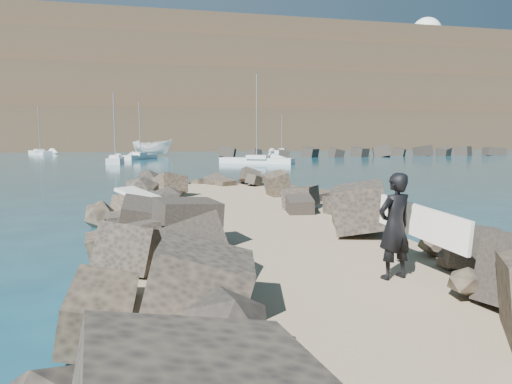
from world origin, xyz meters
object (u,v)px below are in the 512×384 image
Objects in this scene: surfboard_resting at (159,206)px; surfer_with_board at (398,226)px; boat_imported at (152,148)px; radome at (426,38)px; sailboat_c at (257,160)px.

surfboard_resting is 1.28× the size of surfer_with_board.
surfboard_resting is at bearing -159.25° from boat_imported.
sailboat_c is (-96.80, -117.90, -42.67)m from radome.
boat_imported is 3.35× the size of surfer_with_board.
boat_imported is at bearing 92.87° from surfer_with_board.
sailboat_c reaches higher than surfer_with_board.
radome is (108.32, 156.62, 41.97)m from surfboard_resting.
sailboat_c reaches higher than boat_imported.
boat_imported is 72.45m from surfer_with_board.
boat_imported is 0.68× the size of sailboat_c.
surfboard_resting is 40.40m from sailboat_c.
radome is 158.40m from sailboat_c.
boat_imported is (-0.03, 66.69, 0.29)m from surfboard_resting.
radome reaches higher than boat_imported.
radome reaches higher than sailboat_c.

